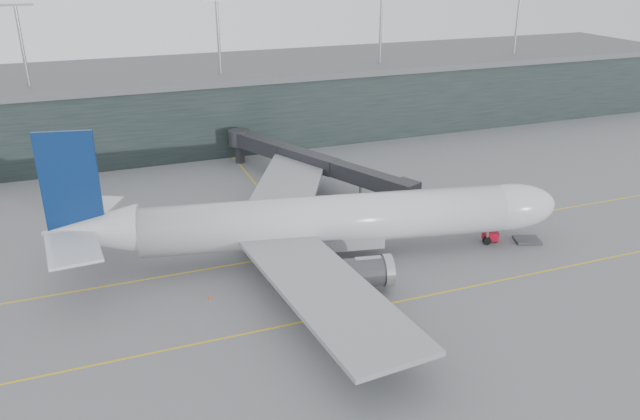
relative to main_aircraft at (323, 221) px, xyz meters
name	(u,v)px	position (x,y,z in m)	size (l,w,h in m)	color
ground	(267,245)	(-5.94, 6.30, -5.30)	(320.00, 320.00, 0.00)	slate
taxiline_a	(276,257)	(-5.94, 2.30, -5.29)	(160.00, 0.25, 0.02)	yellow
taxiline_b	(318,318)	(-5.94, -13.70, -5.29)	(160.00, 0.25, 0.02)	yellow
taxiline_lead_main	(262,192)	(-0.94, 26.30, -5.29)	(0.25, 60.00, 0.02)	yellow
terminal	(190,103)	(-5.94, 64.30, 2.32)	(240.00, 36.00, 29.00)	black
main_aircraft	(323,221)	(0.00, 0.00, 0.00)	(67.02, 62.13, 18.87)	silver
jet_bridge	(313,155)	(9.07, 28.45, -0.52)	(19.95, 43.95, 6.38)	#27272B
gse_cart	(490,236)	(23.84, -3.62, -4.50)	(2.46, 2.03, 1.44)	#AC0C20
baggage_dolly	(527,240)	(28.68, -5.59, -5.09)	(3.45, 2.76, 0.34)	#38393D
uld_a	(210,220)	(-12.08, 15.42, -4.21)	(2.74, 2.46, 2.07)	#3C3D42
uld_b	(234,210)	(-7.66, 18.44, -4.43)	(2.08, 1.80, 1.65)	#3C3D42
uld_c	(253,209)	(-4.88, 17.48, -4.32)	(2.11, 1.72, 1.85)	#3C3D42
cone_nose	(496,228)	(26.73, -0.91, -4.98)	(0.40, 0.40, 0.64)	orange
cone_wing_stbd	(385,301)	(2.42, -13.52, -4.90)	(0.50, 0.50, 0.79)	#F23D0D
cone_wing_port	(299,208)	(2.38, 16.61, -4.93)	(0.46, 0.46, 0.73)	#E6440C
cone_tail	(210,297)	(-16.37, -5.24, -4.98)	(0.40, 0.40, 0.63)	#E6460C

